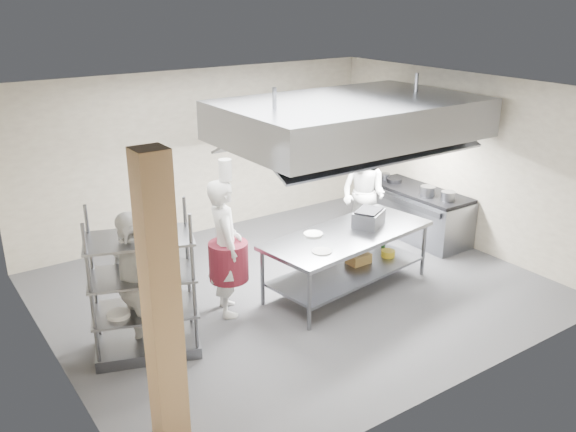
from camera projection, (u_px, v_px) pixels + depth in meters
floor at (296, 289)px, 9.25m from camera, size 7.00×7.00×0.00m
ceiling at (297, 90)px, 8.21m from camera, size 7.00×7.00×0.00m
wall_back at (201, 153)px, 11.05m from camera, size 7.00×0.00×7.00m
wall_left at (43, 251)px, 6.87m from camera, size 0.00×6.00×6.00m
wall_right at (460, 160)px, 10.59m from camera, size 0.00×6.00×6.00m
column at (161, 304)px, 5.72m from camera, size 0.30×0.30×3.00m
exhaust_hood at (350, 119)px, 9.42m from camera, size 4.00×2.50×0.60m
hood_strip_a at (303, 147)px, 9.05m from camera, size 1.60×0.12×0.04m
hood_strip_b at (392, 132)px, 10.01m from camera, size 1.60×0.12×0.04m
wall_shelf at (288, 142)px, 11.88m from camera, size 1.50×0.28×0.04m
island at (347, 261)px, 9.12m from camera, size 2.81×1.47×0.91m
island_worktop at (348, 235)px, 8.98m from camera, size 2.81×1.47×0.06m
island_undershelf at (347, 271)px, 9.18m from camera, size 2.58×1.33×0.04m
pass_rack at (143, 283)px, 7.35m from camera, size 1.43×1.12×1.89m
cooking_range at (418, 215)px, 11.13m from camera, size 0.80×2.00×0.84m
range_top at (419, 191)px, 10.97m from camera, size 0.78×1.96×0.06m
chef_head at (225, 248)px, 8.29m from camera, size 0.66×0.82×1.95m
chef_line at (363, 195)px, 10.66m from camera, size 0.87×1.02×1.82m
chef_plating at (134, 285)px, 7.30m from camera, size 0.56×1.15×1.89m
griddle at (369, 219)px, 9.20m from camera, size 0.60×0.55×0.23m
wicker_basket at (359, 259)px, 9.36m from camera, size 0.35×0.25×0.15m
stockpot at (428, 191)px, 10.59m from camera, size 0.26×0.26×0.18m
plate_stack at (145, 308)px, 7.47m from camera, size 0.28×0.28×0.05m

